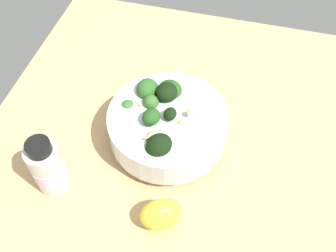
{
  "coord_description": "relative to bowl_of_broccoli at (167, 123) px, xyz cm",
  "views": [
    {
      "loc": [
        -39.84,
        -8.56,
        54.93
      ],
      "look_at": [
        -2.75,
        1.11,
        4.0
      ],
      "focal_mm": 40.76,
      "sensor_mm": 36.0,
      "label": 1
    }
  ],
  "objects": [
    {
      "name": "bowl_of_broccoli",
      "position": [
        0.0,
        0.0,
        0.0
      ],
      "size": [
        19.88,
        19.88,
        10.42
      ],
      "color": "white",
      "rests_on": "ground_plane"
    },
    {
      "name": "bottle_tall",
      "position": [
        -13.06,
        15.22,
        0.56
      ],
      "size": [
        5.17,
        5.17,
        11.3
      ],
      "color": "beige",
      "rests_on": "ground_plane"
    },
    {
      "name": "lemon_wedge",
      "position": [
        -14.97,
        -3.03,
        -1.93
      ],
      "size": [
        6.94,
        7.69,
        5.17
      ],
      "primitive_type": "ellipsoid",
      "rotation": [
        0.0,
        0.0,
        2.09
      ],
      "color": "yellow",
      "rests_on": "ground_plane"
    },
    {
      "name": "ground_plane",
      "position": [
        2.63,
        -1.32,
        -6.83
      ],
      "size": [
        67.27,
        67.27,
        4.64
      ],
      "primitive_type": "cube",
      "color": "tan"
    }
  ]
}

